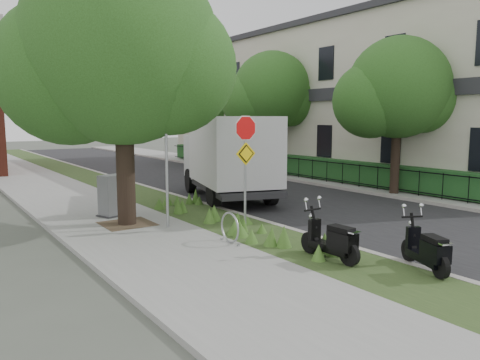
% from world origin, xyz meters
% --- Properties ---
extents(ground, '(120.00, 120.00, 0.00)m').
position_xyz_m(ground, '(0.00, 0.00, 0.00)').
color(ground, '#4C5147').
rests_on(ground, ground).
extents(sidewalk_near, '(3.50, 60.00, 0.12)m').
position_xyz_m(sidewalk_near, '(-4.25, 10.00, 0.06)').
color(sidewalk_near, gray).
rests_on(sidewalk_near, ground).
extents(verge, '(2.00, 60.00, 0.12)m').
position_xyz_m(verge, '(-1.50, 10.00, 0.06)').
color(verge, '#29401B').
rests_on(verge, ground).
extents(kerb_near, '(0.20, 60.00, 0.13)m').
position_xyz_m(kerb_near, '(-0.50, 10.00, 0.07)').
color(kerb_near, '#9E9991').
rests_on(kerb_near, ground).
extents(road, '(7.00, 60.00, 0.01)m').
position_xyz_m(road, '(3.00, 10.00, 0.01)').
color(road, black).
rests_on(road, ground).
extents(kerb_far, '(0.20, 60.00, 0.13)m').
position_xyz_m(kerb_far, '(6.50, 10.00, 0.07)').
color(kerb_far, '#9E9991').
rests_on(kerb_far, ground).
extents(footpath_far, '(3.20, 60.00, 0.12)m').
position_xyz_m(footpath_far, '(8.20, 10.00, 0.06)').
color(footpath_far, gray).
rests_on(footpath_far, ground).
extents(street_tree_main, '(6.21, 5.54, 7.66)m').
position_xyz_m(street_tree_main, '(-4.08, 2.86, 4.80)').
color(street_tree_main, black).
rests_on(street_tree_main, ground).
extents(bare_post, '(0.08, 0.08, 4.00)m').
position_xyz_m(bare_post, '(-3.20, 1.80, 2.12)').
color(bare_post, '#A5A8AD').
rests_on(bare_post, ground).
extents(bike_hoop, '(0.06, 0.78, 0.77)m').
position_xyz_m(bike_hoop, '(-2.70, -0.60, 0.50)').
color(bike_hoop, '#A5A8AD').
rests_on(bike_hoop, ground).
extents(sign_assembly, '(0.94, 0.08, 3.22)m').
position_xyz_m(sign_assembly, '(-1.40, 0.58, 2.33)').
color(sign_assembly, '#A5A8AD').
rests_on(sign_assembly, ground).
extents(fence_far, '(0.04, 24.00, 1.00)m').
position_xyz_m(fence_far, '(7.20, 10.00, 0.67)').
color(fence_far, black).
rests_on(fence_far, ground).
extents(hedge_far, '(1.00, 24.00, 1.10)m').
position_xyz_m(hedge_far, '(7.90, 10.00, 0.67)').
color(hedge_far, '#1A4821').
rests_on(hedge_far, footpath_far).
extents(terrace_houses, '(7.40, 26.40, 8.20)m').
position_xyz_m(terrace_houses, '(11.49, 10.00, 4.16)').
color(terrace_houses, '#BCB6A0').
rests_on(terrace_houses, ground).
extents(far_tree_a, '(4.60, 4.10, 6.22)m').
position_xyz_m(far_tree_a, '(6.94, 2.05, 4.13)').
color(far_tree_a, black).
rests_on(far_tree_a, ground).
extents(far_tree_b, '(4.83, 4.31, 6.56)m').
position_xyz_m(far_tree_b, '(6.94, 10.05, 4.37)').
color(far_tree_b, black).
rests_on(far_tree_b, ground).
extents(far_tree_c, '(4.37, 3.89, 5.93)m').
position_xyz_m(far_tree_c, '(6.94, 18.04, 3.95)').
color(far_tree_c, black).
rests_on(far_tree_c, ground).
extents(scooter_near, '(0.35, 1.63, 0.78)m').
position_xyz_m(scooter_near, '(-1.67, -3.10, 0.50)').
color(scooter_near, black).
rests_on(scooter_near, ground).
extents(scooter_far, '(0.78, 1.49, 0.76)m').
position_xyz_m(scooter_far, '(-0.67, -4.66, 0.49)').
color(scooter_far, black).
rests_on(scooter_far, ground).
extents(box_truck, '(3.94, 6.44, 2.73)m').
position_xyz_m(box_truck, '(1.03, 5.11, 1.78)').
color(box_truck, '#262628').
rests_on(box_truck, ground).
extents(utility_cabinet, '(1.11, 0.92, 1.27)m').
position_xyz_m(utility_cabinet, '(-3.88, 4.18, 0.73)').
color(utility_cabinet, '#262628').
rests_on(utility_cabinet, ground).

